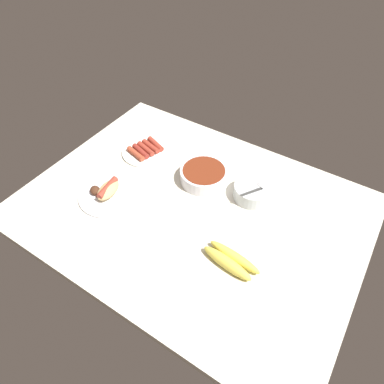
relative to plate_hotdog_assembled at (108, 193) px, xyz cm
name	(u,v)px	position (x,y,z in cm)	size (l,w,h in cm)	color
ground_plane	(192,210)	(29.11, 12.23, -3.22)	(120.00, 90.00, 3.00)	silver
plate_hotdog_assembled	(108,193)	(0.00, 0.00, 0.00)	(22.62, 22.62, 5.61)	white
plate_sausages	(146,151)	(-3.89, 27.53, -0.58)	(20.13, 20.13, 3.30)	white
bowl_chili	(204,175)	(25.50, 26.34, 1.26)	(18.20, 18.20, 5.46)	white
banana_bunch	(230,260)	(52.24, -1.30, 0.19)	(19.58, 9.12, 3.93)	#E5D14C
bowl_coleslaw	(253,191)	(45.30, 28.88, 1.33)	(14.37, 14.65, 14.84)	silver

